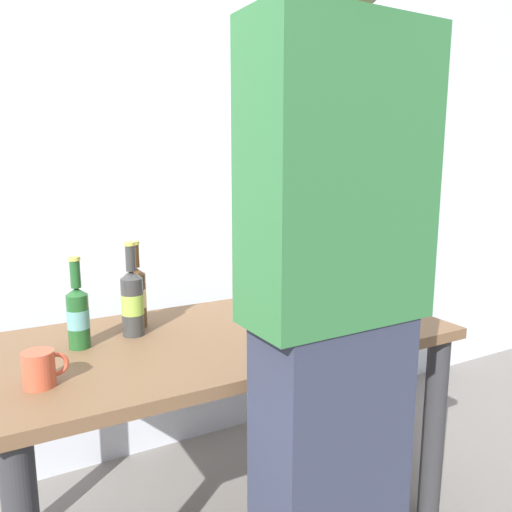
% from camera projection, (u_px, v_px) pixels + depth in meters
% --- Properties ---
extents(desk, '(1.48, 0.73, 0.75)m').
position_uv_depth(desk, '(228.00, 369.00, 1.73)').
color(desk, brown).
rests_on(desk, ground).
extents(laptop, '(0.32, 0.27, 0.20)m').
position_uv_depth(laptop, '(330.00, 294.00, 2.01)').
color(laptop, '#B7BABC').
rests_on(laptop, desk).
extents(beer_bottle_dark, '(0.07, 0.07, 0.31)m').
position_uv_depth(beer_bottle_dark, '(132.00, 301.00, 1.66)').
color(beer_bottle_dark, '#333333').
rests_on(beer_bottle_dark, desk).
extents(beer_bottle_brown, '(0.07, 0.07, 0.30)m').
position_uv_depth(beer_bottle_brown, '(136.00, 294.00, 1.74)').
color(beer_bottle_brown, '#472B14').
rests_on(beer_bottle_brown, desk).
extents(beer_bottle_green, '(0.07, 0.07, 0.29)m').
position_uv_depth(beer_bottle_green, '(78.00, 314.00, 1.55)').
color(beer_bottle_green, '#1E5123').
rests_on(beer_bottle_green, desk).
extents(person_figure, '(0.45, 0.29, 1.87)m').
position_uv_depth(person_figure, '(334.00, 314.00, 1.24)').
color(person_figure, '#2D3347').
rests_on(person_figure, ground).
extents(coffee_mug, '(0.11, 0.08, 0.09)m').
position_uv_depth(coffee_mug, '(40.00, 369.00, 1.29)').
color(coffee_mug, '#BF4C33').
rests_on(coffee_mug, desk).
extents(back_wall, '(6.00, 0.10, 2.60)m').
position_uv_depth(back_wall, '(157.00, 165.00, 2.20)').
color(back_wall, silver).
rests_on(back_wall, ground).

